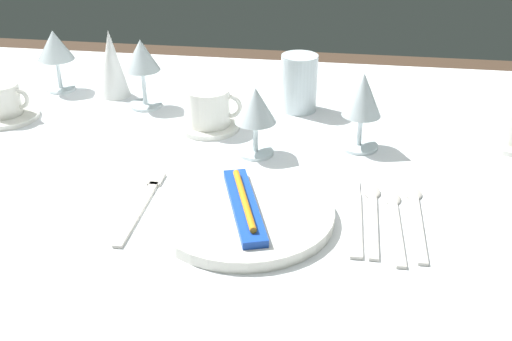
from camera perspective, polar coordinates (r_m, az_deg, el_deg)
name	(u,v)px	position (r m, az deg, el deg)	size (l,w,h in m)	color
dining_table	(245,194)	(1.18, -0.98, -2.17)	(1.80, 1.11, 0.74)	white
dinner_plate	(244,214)	(0.95, -1.07, -3.96)	(0.27, 0.27, 0.02)	white
toothbrush_package	(244,205)	(0.94, -1.08, -3.10)	(0.10, 0.21, 0.02)	blue
fork_outer	(143,204)	(1.00, -10.22, -2.96)	(0.02, 0.22, 0.00)	beige
dinner_knife	(356,218)	(0.96, 8.99, -4.26)	(0.02, 0.22, 0.00)	beige
spoon_soup	(372,210)	(0.99, 10.47, -3.58)	(0.03, 0.21, 0.01)	beige
spoon_dessert	(395,217)	(0.98, 12.41, -4.13)	(0.03, 0.20, 0.01)	beige
spoon_tea	(416,213)	(0.99, 14.25, -3.74)	(0.03, 0.21, 0.01)	beige
saucer_right	(6,116)	(1.39, -21.69, 4.62)	(0.13, 0.13, 0.01)	white
coffee_cup_right	(3,99)	(1.38, -21.89, 6.01)	(0.09, 0.07, 0.06)	white
saucer_far	(209,126)	(1.25, -4.29, 4.04)	(0.12, 0.12, 0.01)	white
coffee_cup_far	(209,107)	(1.23, -4.27, 5.77)	(0.11, 0.09, 0.07)	white
wine_glass_centre	(363,99)	(1.15, 9.61, 6.43)	(0.07, 0.07, 0.14)	silver
wine_glass_left	(142,59)	(1.34, -10.30, 9.86)	(0.07, 0.07, 0.15)	silver
wine_glass_right	(255,109)	(1.11, -0.05, 5.62)	(0.07, 0.07, 0.13)	silver
wine_glass_far	(55,48)	(1.48, -17.72, 10.51)	(0.08, 0.08, 0.14)	silver
drink_tumbler	(299,86)	(1.32, 3.90, 7.59)	(0.08, 0.08, 0.12)	silver
napkin_folded	(112,63)	(1.42, -12.91, 9.41)	(0.07, 0.07, 0.15)	white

